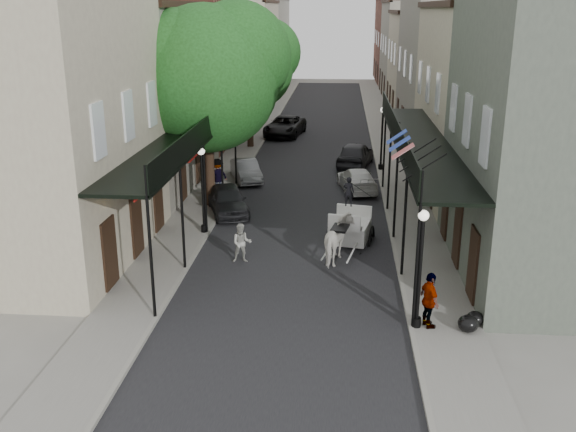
% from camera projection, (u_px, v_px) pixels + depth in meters
% --- Properties ---
extents(ground, '(140.00, 140.00, 0.00)m').
position_uv_depth(ground, '(287.00, 297.00, 21.74)').
color(ground, gray).
rests_on(ground, ground).
extents(road, '(8.00, 90.00, 0.01)m').
position_uv_depth(road, '(314.00, 162.00, 40.69)').
color(road, black).
rests_on(road, ground).
extents(sidewalk_left, '(2.20, 90.00, 0.12)m').
position_uv_depth(sidewalk_left, '(236.00, 160.00, 41.07)').
color(sidewalk_left, gray).
rests_on(sidewalk_left, ground).
extents(sidewalk_right, '(2.20, 90.00, 0.12)m').
position_uv_depth(sidewalk_right, '(393.00, 163.00, 40.28)').
color(sidewalk_right, gray).
rests_on(sidewalk_right, ground).
extents(building_row_left, '(5.00, 80.00, 10.50)m').
position_uv_depth(building_row_left, '(209.00, 64.00, 49.22)').
color(building_row_left, '#B9AF94').
rests_on(building_row_left, ground).
extents(building_row_right, '(5.00, 80.00, 10.50)m').
position_uv_depth(building_row_right, '(435.00, 65.00, 47.86)').
color(building_row_right, gray).
rests_on(building_row_right, ground).
extents(gallery_left, '(2.20, 18.05, 4.88)m').
position_uv_depth(gallery_left, '(190.00, 137.00, 27.47)').
color(gallery_left, black).
rests_on(gallery_left, sidewalk_left).
extents(gallery_right, '(2.20, 18.05, 4.88)m').
position_uv_depth(gallery_right, '(416.00, 141.00, 26.72)').
color(gallery_right, black).
rests_on(gallery_right, sidewalk_right).
extents(tree_near, '(7.31, 6.80, 9.63)m').
position_uv_depth(tree_near, '(215.00, 72.00, 29.70)').
color(tree_near, '#382619').
rests_on(tree_near, sidewalk_left).
extents(tree_far, '(6.45, 6.00, 8.61)m').
position_uv_depth(tree_far, '(255.00, 62.00, 43.18)').
color(tree_far, '#382619').
rests_on(tree_far, sidewalk_left).
extents(lamppost_right_near, '(0.32, 0.32, 3.71)m').
position_uv_depth(lamppost_right_near, '(420.00, 268.00, 18.89)').
color(lamppost_right_near, black).
rests_on(lamppost_right_near, sidewalk_right).
extents(lamppost_left, '(0.32, 0.32, 3.71)m').
position_uv_depth(lamppost_left, '(203.00, 189.00, 27.11)').
color(lamppost_left, black).
rests_on(lamppost_left, sidewalk_left).
extents(lamppost_right_far, '(0.32, 0.32, 3.71)m').
position_uv_depth(lamppost_right_far, '(382.00, 137.00, 37.84)').
color(lamppost_right_far, black).
rests_on(lamppost_right_far, sidewalk_right).
extents(horse, '(1.34, 2.24, 1.77)m').
position_uv_depth(horse, '(339.00, 240.00, 24.48)').
color(horse, white).
rests_on(horse, ground).
extents(carriage, '(2.09, 2.85, 2.97)m').
position_uv_depth(carriage, '(352.00, 212.00, 26.93)').
color(carriage, black).
rests_on(carriage, ground).
extents(pedestrian_walking, '(0.84, 0.70, 1.55)m').
position_uv_depth(pedestrian_walking, '(242.00, 243.00, 24.50)').
color(pedestrian_walking, '#A3A39A').
rests_on(pedestrian_walking, ground).
extents(pedestrian_sidewalk_left, '(1.30, 1.29, 1.80)m').
position_uv_depth(pedestrian_sidewalk_left, '(217.00, 176.00, 33.31)').
color(pedestrian_sidewalk_left, gray).
rests_on(pedestrian_sidewalk_left, sidewalk_left).
extents(pedestrian_sidewalk_right, '(0.75, 1.12, 1.76)m').
position_uv_depth(pedestrian_sidewalk_right, '(429.00, 300.00, 19.18)').
color(pedestrian_sidewalk_right, gray).
rests_on(pedestrian_sidewalk_right, sidewalk_right).
extents(car_left_near, '(2.81, 4.32, 1.37)m').
position_uv_depth(car_left_near, '(228.00, 200.00, 30.34)').
color(car_left_near, black).
rests_on(car_left_near, ground).
extents(car_left_mid, '(2.38, 3.85, 1.20)m').
position_uv_depth(car_left_mid, '(246.00, 171.00, 36.12)').
color(car_left_mid, gray).
rests_on(car_left_mid, ground).
extents(car_left_far, '(3.22, 5.66, 1.49)m').
position_uv_depth(car_left_far, '(285.00, 126.00, 48.88)').
color(car_left_far, black).
rests_on(car_left_far, ground).
extents(car_right_near, '(2.37, 4.39, 1.21)m').
position_uv_depth(car_right_near, '(357.00, 180.00, 34.19)').
color(car_right_near, silver).
rests_on(car_right_near, ground).
extents(car_right_far, '(2.63, 4.78, 1.54)m').
position_uv_depth(car_right_far, '(355.00, 154.00, 39.30)').
color(car_right_far, black).
rests_on(car_right_far, ground).
extents(trash_bags, '(0.88, 1.03, 0.52)m').
position_uv_depth(trash_bags, '(471.00, 322.00, 19.26)').
color(trash_bags, black).
rests_on(trash_bags, sidewalk_right).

